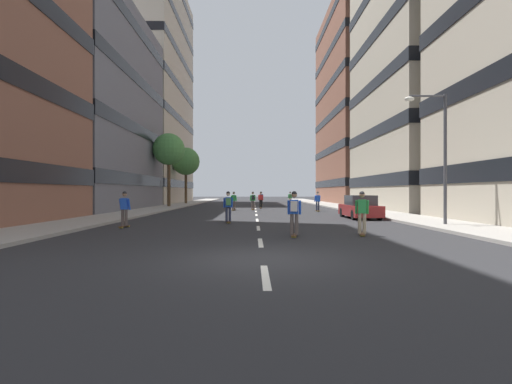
{
  "coord_description": "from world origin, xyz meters",
  "views": [
    {
      "loc": [
        -0.26,
        -9.52,
        1.75
      ],
      "look_at": [
        0.0,
        21.87,
        1.73
      ],
      "focal_mm": 25.6,
      "sensor_mm": 36.0,
      "label": 1
    }
  ],
  "objects_px": {
    "skater_3": "(228,205)",
    "skater_7": "(261,197)",
    "street_tree_mid": "(186,162)",
    "skater_9": "(234,200)",
    "skater_4": "(290,197)",
    "skater_0": "(362,211)",
    "skater_1": "(253,199)",
    "skater_2": "(318,200)",
    "streetlamp_right": "(438,144)",
    "skater_6": "(261,199)",
    "parked_car_near": "(360,208)",
    "street_tree_near": "(169,150)",
    "skater_5": "(124,207)",
    "skater_8": "(294,211)"
  },
  "relations": [
    {
      "from": "skater_3",
      "to": "skater_7",
      "type": "height_order",
      "value": "same"
    },
    {
      "from": "street_tree_mid",
      "to": "skater_9",
      "type": "distance_m",
      "value": 19.45
    },
    {
      "from": "street_tree_mid",
      "to": "skater_4",
      "type": "xyz_separation_m",
      "value": [
        14.41,
        -2.56,
        -4.99
      ]
    },
    {
      "from": "street_tree_mid",
      "to": "skater_0",
      "type": "xyz_separation_m",
      "value": [
        13.79,
        -36.76,
        -5.02
      ]
    },
    {
      "from": "skater_1",
      "to": "skater_2",
      "type": "relative_size",
      "value": 1.0
    },
    {
      "from": "streetlamp_right",
      "to": "skater_6",
      "type": "height_order",
      "value": "streetlamp_right"
    },
    {
      "from": "skater_6",
      "to": "skater_7",
      "type": "bearing_deg",
      "value": 88.2
    },
    {
      "from": "street_tree_mid",
      "to": "streetlamp_right",
      "type": "height_order",
      "value": "street_tree_mid"
    },
    {
      "from": "street_tree_mid",
      "to": "skater_3",
      "type": "distance_m",
      "value": 32.27
    },
    {
      "from": "parked_car_near",
      "to": "street_tree_mid",
      "type": "xyz_separation_m",
      "value": [
        -16.47,
        27.34,
        5.31
      ]
    },
    {
      "from": "skater_6",
      "to": "skater_9",
      "type": "relative_size",
      "value": 1.0
    },
    {
      "from": "street_tree_near",
      "to": "street_tree_mid",
      "type": "distance_m",
      "value": 10.33
    },
    {
      "from": "skater_4",
      "to": "street_tree_mid",
      "type": "bearing_deg",
      "value": 169.92
    },
    {
      "from": "skater_5",
      "to": "skater_3",
      "type": "bearing_deg",
      "value": 27.91
    },
    {
      "from": "skater_1",
      "to": "skater_9",
      "type": "relative_size",
      "value": 1.0
    },
    {
      "from": "street_tree_mid",
      "to": "skater_7",
      "type": "height_order",
      "value": "street_tree_mid"
    },
    {
      "from": "street_tree_mid",
      "to": "skater_2",
      "type": "height_order",
      "value": "street_tree_mid"
    },
    {
      "from": "skater_8",
      "to": "skater_1",
      "type": "bearing_deg",
      "value": 94.4
    },
    {
      "from": "skater_0",
      "to": "skater_7",
      "type": "xyz_separation_m",
      "value": [
        -3.24,
        33.36,
        0.03
      ]
    },
    {
      "from": "streetlamp_right",
      "to": "skater_2",
      "type": "distance_m",
      "value": 15.0
    },
    {
      "from": "street_tree_mid",
      "to": "skater_7",
      "type": "distance_m",
      "value": 12.15
    },
    {
      "from": "skater_9",
      "to": "skater_6",
      "type": "bearing_deg",
      "value": 58.74
    },
    {
      "from": "skater_7",
      "to": "skater_9",
      "type": "height_order",
      "value": "same"
    },
    {
      "from": "skater_3",
      "to": "skater_5",
      "type": "bearing_deg",
      "value": -152.09
    },
    {
      "from": "parked_car_near",
      "to": "skater_8",
      "type": "xyz_separation_m",
      "value": [
        -5.43,
        -9.79,
        0.32
      ]
    },
    {
      "from": "skater_6",
      "to": "skater_8",
      "type": "distance_m",
      "value": 24.28
    },
    {
      "from": "skater_0",
      "to": "skater_5",
      "type": "height_order",
      "value": "same"
    },
    {
      "from": "skater_4",
      "to": "skater_5",
      "type": "relative_size",
      "value": 1.0
    },
    {
      "from": "street_tree_mid",
      "to": "skater_0",
      "type": "distance_m",
      "value": 39.58
    },
    {
      "from": "skater_4",
      "to": "skater_6",
      "type": "height_order",
      "value": "same"
    },
    {
      "from": "parked_car_near",
      "to": "skater_2",
      "type": "relative_size",
      "value": 2.47
    },
    {
      "from": "skater_0",
      "to": "skater_2",
      "type": "bearing_deg",
      "value": 85.52
    },
    {
      "from": "street_tree_mid",
      "to": "streetlamp_right",
      "type": "distance_m",
      "value": 38.07
    },
    {
      "from": "skater_4",
      "to": "skater_1",
      "type": "bearing_deg",
      "value": -110.1
    },
    {
      "from": "street_tree_near",
      "to": "street_tree_mid",
      "type": "relative_size",
      "value": 1.04
    },
    {
      "from": "skater_1",
      "to": "skater_8",
      "type": "distance_m",
      "value": 21.03
    },
    {
      "from": "streetlamp_right",
      "to": "skater_6",
      "type": "distance_m",
      "value": 22.16
    },
    {
      "from": "skater_1",
      "to": "parked_car_near",
      "type": "bearing_deg",
      "value": -57.77
    },
    {
      "from": "skater_1",
      "to": "skater_4",
      "type": "height_order",
      "value": "same"
    },
    {
      "from": "skater_3",
      "to": "skater_8",
      "type": "bearing_deg",
      "value": -64.59
    },
    {
      "from": "parked_car_near",
      "to": "skater_6",
      "type": "distance_m",
      "value": 15.76
    },
    {
      "from": "parked_car_near",
      "to": "skater_2",
      "type": "height_order",
      "value": "skater_2"
    },
    {
      "from": "skater_4",
      "to": "skater_9",
      "type": "height_order",
      "value": "same"
    },
    {
      "from": "skater_7",
      "to": "street_tree_mid",
      "type": "bearing_deg",
      "value": 162.12
    },
    {
      "from": "skater_8",
      "to": "skater_4",
      "type": "bearing_deg",
      "value": 84.44
    },
    {
      "from": "streetlamp_right",
      "to": "skater_7",
      "type": "bearing_deg",
      "value": 105.32
    },
    {
      "from": "street_tree_near",
      "to": "skater_9",
      "type": "relative_size",
      "value": 4.59
    },
    {
      "from": "skater_3",
      "to": "skater_4",
      "type": "xyz_separation_m",
      "value": [
        6.35,
        28.28,
        0.0
      ]
    },
    {
      "from": "skater_0",
      "to": "skater_8",
      "type": "xyz_separation_m",
      "value": [
        -2.75,
        -0.37,
        0.03
      ]
    },
    {
      "from": "skater_1",
      "to": "skater_5",
      "type": "relative_size",
      "value": 1.0
    }
  ]
}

